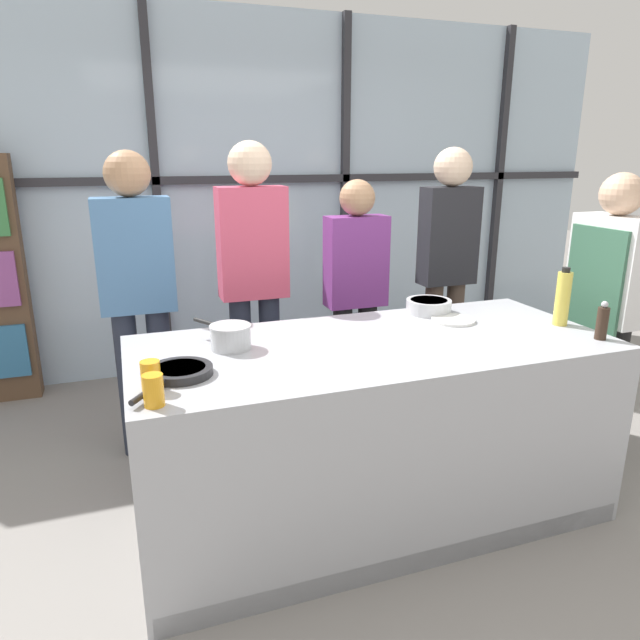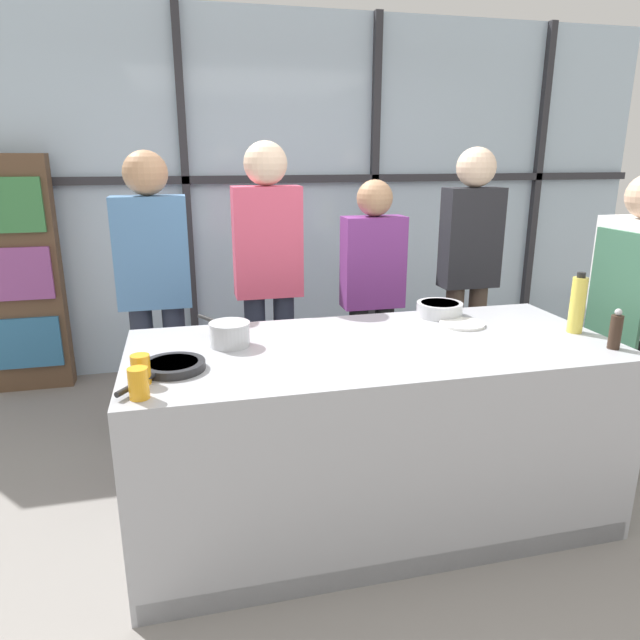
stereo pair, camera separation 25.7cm
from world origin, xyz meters
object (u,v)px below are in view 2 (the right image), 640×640
object	(u,v)px
spectator_far_left	(154,282)
spectator_far_right	(469,262)
chef	(630,311)
juice_glass_near	(139,383)
juice_glass_far	(141,369)
pepper_grinder	(616,331)
mixing_bowl	(439,309)
frying_pan	(172,366)
saucepan	(229,333)
spectator_center_left	(268,270)
white_plate	(462,324)
oil_bottle	(578,304)
spectator_center_right	(372,288)

from	to	relation	value
spectator_far_left	spectator_far_right	bearing A→B (deg)	-180.00
chef	juice_glass_near	bearing A→B (deg)	101.58
spectator_far_left	juice_glass_far	distance (m)	1.25
pepper_grinder	spectator_far_left	bearing A→B (deg)	146.72
spectator_far_right	mixing_bowl	world-z (taller)	spectator_far_right
mixing_bowl	juice_glass_near	distance (m)	1.68
mixing_bowl	pepper_grinder	world-z (taller)	pepper_grinder
frying_pan	saucepan	size ratio (longest dim) A/B	1.30
spectator_center_left	frying_pan	xyz separation A→B (m)	(-0.57, -1.14, -0.14)
frying_pan	juice_glass_near	distance (m)	0.28
spectator_center_left	pepper_grinder	xyz separation A→B (m)	(1.35, -1.32, -0.08)
juice_glass_far	white_plate	bearing A→B (deg)	15.07
juice_glass_far	oil_bottle	bearing A→B (deg)	5.12
spectator_center_right	saucepan	distance (m)	1.31
chef	white_plate	size ratio (longest dim) A/B	7.25
spectator_center_right	oil_bottle	xyz separation A→B (m)	(0.68, -1.07, 0.12)
spectator_far_left	juice_glass_near	world-z (taller)	spectator_far_left
spectator_far_right	saucepan	size ratio (longest dim) A/B	5.69
pepper_grinder	juice_glass_near	bearing A→B (deg)	-178.13
chef	saucepan	size ratio (longest dim) A/B	5.25
chef	spectator_center_right	bearing A→B (deg)	53.00
white_plate	pepper_grinder	world-z (taller)	pepper_grinder
white_plate	juice_glass_far	world-z (taller)	juice_glass_far
spectator_center_right	white_plate	bearing A→B (deg)	103.23
spectator_far_right	frying_pan	xyz separation A→B (m)	(-1.90, -1.14, -0.14)
oil_bottle	juice_glass_far	world-z (taller)	oil_bottle
spectator_center_left	juice_glass_far	xyz separation A→B (m)	(-0.68, -1.25, -0.11)
spectator_far_left	spectator_center_right	xyz separation A→B (m)	(1.33, -0.00, -0.11)
spectator_far_right	juice_glass_far	distance (m)	2.36
spectator_center_left	pepper_grinder	size ratio (longest dim) A/B	9.81
spectator_center_left	spectator_far_right	size ratio (longest dim) A/B	1.02
chef	oil_bottle	size ratio (longest dim) A/B	5.53
spectator_far_left	juice_glass_near	size ratio (longest dim) A/B	15.36
saucepan	white_plate	size ratio (longest dim) A/B	1.38
chef	white_plate	world-z (taller)	chef
spectator_far_right	oil_bottle	size ratio (longest dim) A/B	6.00
chef	mixing_bowl	distance (m)	1.03
oil_bottle	juice_glass_near	size ratio (longest dim) A/B	2.59
oil_bottle	spectator_center_left	bearing A→B (deg)	141.44
frying_pan	juice_glass_near	bearing A→B (deg)	-113.59
frying_pan	white_plate	distance (m)	1.46
spectator_far_left	frying_pan	xyz separation A→B (m)	(0.10, -1.14, -0.10)
frying_pan	saucepan	bearing A→B (deg)	45.67
spectator_center_right	mixing_bowl	size ratio (longest dim) A/B	6.48
mixing_bowl	spectator_center_left	bearing A→B (deg)	141.99
saucepan	oil_bottle	bearing A→B (deg)	-6.59
oil_bottle	saucepan	bearing A→B (deg)	173.41
frying_pan	saucepan	xyz separation A→B (m)	(0.25, 0.26, 0.04)
saucepan	white_plate	bearing A→B (deg)	2.07
spectator_center_right	white_plate	size ratio (longest dim) A/B	7.01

